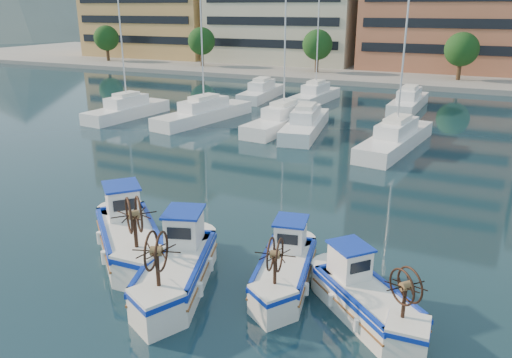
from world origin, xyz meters
The scene contains 7 objects.
ground centered at (0.00, 0.00, 0.00)m, with size 300.00×300.00×0.00m, color #172E3E.
hill_west centered at (-140.00, 110.00, 0.00)m, with size 180.00×180.00×60.00m, color slate.
yacht_marina centered at (-3.59, 27.78, 0.53)m, with size 41.95×24.07×11.50m.
fishing_boat_a centered at (-3.81, 1.30, 0.84)m, with size 4.76×4.62×3.04m.
fishing_boat_b centered at (-0.82, 0.11, 0.80)m, with size 3.21×4.80×2.90m.
fishing_boat_c centered at (2.41, 1.72, 0.69)m, with size 2.37×4.15×2.52m.
fishing_boat_d centered at (5.29, 1.06, 0.68)m, with size 3.90×3.73×2.48m.
Camera 1 is at (7.88, -12.17, 8.93)m, focal length 35.00 mm.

